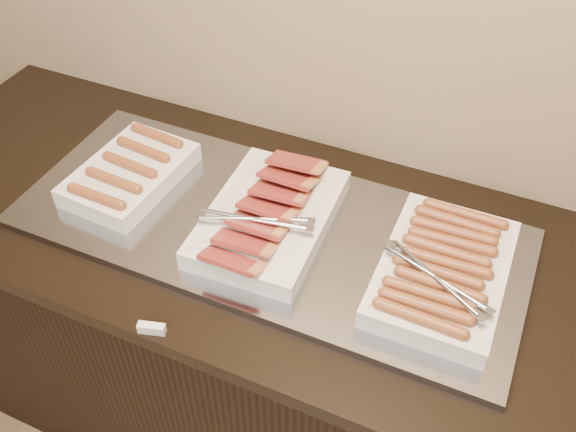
{
  "coord_description": "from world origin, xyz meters",
  "views": [
    {
      "loc": [
        0.49,
        1.17,
        1.98
      ],
      "look_at": [
        0.06,
        2.13,
        0.97
      ],
      "focal_mm": 40.0,
      "sensor_mm": 36.0,
      "label": 1
    }
  ],
  "objects_px": {
    "dish_right": "(442,271)",
    "warming_tray": "(267,228)",
    "counter": "(270,341)",
    "dish_center": "(269,217)",
    "dish_left": "(130,173)"
  },
  "relations": [
    {
      "from": "counter",
      "to": "warming_tray",
      "type": "bearing_deg",
      "value": 0.0
    },
    {
      "from": "counter",
      "to": "dish_left",
      "type": "xyz_separation_m",
      "value": [
        -0.38,
        0.0,
        0.5
      ]
    },
    {
      "from": "warming_tray",
      "to": "dish_center",
      "type": "relative_size",
      "value": 2.83
    },
    {
      "from": "warming_tray",
      "to": "dish_right",
      "type": "xyz_separation_m",
      "value": [
        0.41,
        -0.0,
        0.04
      ]
    },
    {
      "from": "dish_right",
      "to": "warming_tray",
      "type": "bearing_deg",
      "value": 178.95
    },
    {
      "from": "counter",
      "to": "dish_left",
      "type": "height_order",
      "value": "dish_left"
    },
    {
      "from": "warming_tray",
      "to": "dish_right",
      "type": "distance_m",
      "value": 0.42
    },
    {
      "from": "warming_tray",
      "to": "dish_right",
      "type": "bearing_deg",
      "value": -0.46
    },
    {
      "from": "dish_left",
      "to": "dish_right",
      "type": "bearing_deg",
      "value": 3.32
    },
    {
      "from": "dish_left",
      "to": "dish_center",
      "type": "bearing_deg",
      "value": 3.06
    },
    {
      "from": "counter",
      "to": "dish_left",
      "type": "bearing_deg",
      "value": 180.0
    },
    {
      "from": "counter",
      "to": "dish_center",
      "type": "bearing_deg",
      "value": -24.81
    },
    {
      "from": "dish_right",
      "to": "counter",
      "type": "bearing_deg",
      "value": 178.95
    },
    {
      "from": "dish_left",
      "to": "warming_tray",
      "type": "bearing_deg",
      "value": 3.55
    },
    {
      "from": "dish_center",
      "to": "warming_tray",
      "type": "bearing_deg",
      "value": 146.37
    }
  ]
}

